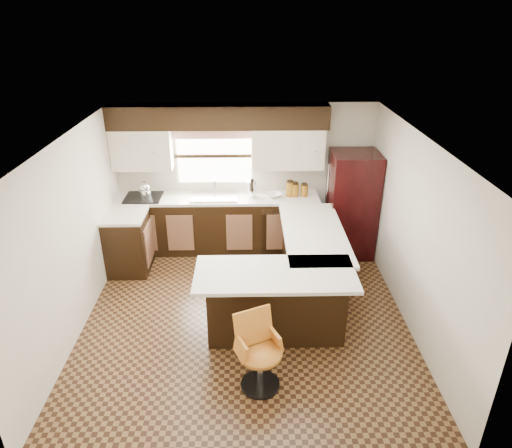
{
  "coord_description": "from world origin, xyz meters",
  "views": [
    {
      "loc": [
        0.04,
        -4.98,
        3.76
      ],
      "look_at": [
        0.15,
        0.45,
        1.15
      ],
      "focal_mm": 32.0,
      "sensor_mm": 36.0,
      "label": 1
    }
  ],
  "objects_px": {
    "peninsula_long": "(308,262)",
    "refrigerator": "(351,205)",
    "bar_chair": "(260,354)",
    "peninsula_return": "(276,303)"
  },
  "relations": [
    {
      "from": "refrigerator",
      "to": "bar_chair",
      "type": "bearing_deg",
      "value": -117.41
    },
    {
      "from": "peninsula_return",
      "to": "bar_chair",
      "type": "distance_m",
      "value": 0.92
    },
    {
      "from": "peninsula_return",
      "to": "refrigerator",
      "type": "xyz_separation_m",
      "value": [
        1.34,
        2.09,
        0.41
      ]
    },
    {
      "from": "peninsula_long",
      "to": "bar_chair",
      "type": "height_order",
      "value": "peninsula_long"
    },
    {
      "from": "peninsula_long",
      "to": "peninsula_return",
      "type": "xyz_separation_m",
      "value": [
        -0.53,
        -0.97,
        0.0
      ]
    },
    {
      "from": "peninsula_long",
      "to": "refrigerator",
      "type": "bearing_deg",
      "value": 53.98
    },
    {
      "from": "peninsula_long",
      "to": "refrigerator",
      "type": "relative_size",
      "value": 1.13
    },
    {
      "from": "peninsula_long",
      "to": "peninsula_return",
      "type": "relative_size",
      "value": 1.18
    },
    {
      "from": "peninsula_long",
      "to": "peninsula_return",
      "type": "height_order",
      "value": "same"
    },
    {
      "from": "peninsula_long",
      "to": "peninsula_return",
      "type": "bearing_deg",
      "value": -118.3
    }
  ]
}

